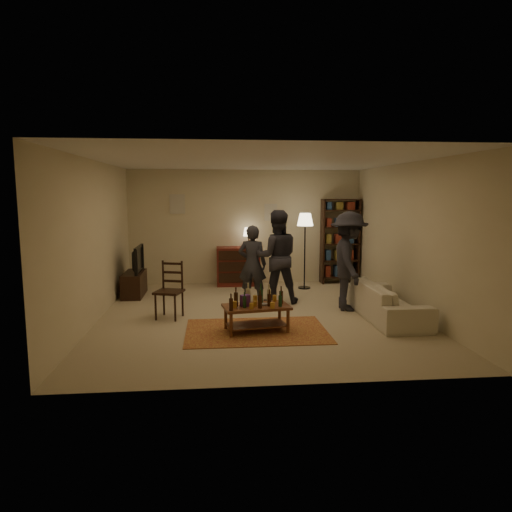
{
  "coord_description": "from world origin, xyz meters",
  "views": [
    {
      "loc": [
        -0.78,
        -7.84,
        2.15
      ],
      "look_at": [
        -0.03,
        0.1,
        1.05
      ],
      "focal_mm": 32.0,
      "sensor_mm": 36.0,
      "label": 1
    }
  ],
  "objects": [
    {
      "name": "bookshelf",
      "position": [
        2.25,
        2.78,
        1.03
      ],
      "size": [
        0.9,
        0.34,
        2.02
      ],
      "color": "black",
      "rests_on": "ground"
    },
    {
      "name": "floor",
      "position": [
        0.0,
        0.0,
        0.0
      ],
      "size": [
        6.0,
        6.0,
        0.0
      ],
      "primitive_type": "plane",
      "color": "#C6B793",
      "rests_on": "ground"
    },
    {
      "name": "sofa",
      "position": [
        2.2,
        -0.4,
        0.3
      ],
      "size": [
        0.81,
        2.08,
        0.61
      ],
      "primitive_type": "imported",
      "rotation": [
        0.0,
        0.0,
        1.57
      ],
      "color": "beige",
      "rests_on": "ground"
    },
    {
      "name": "person_by_sofa",
      "position": [
        1.7,
        0.25,
        0.91
      ],
      "size": [
        0.81,
        1.25,
        1.83
      ],
      "primitive_type": "imported",
      "rotation": [
        0.0,
        0.0,
        1.45
      ],
      "color": "#24242B",
      "rests_on": "ground"
    },
    {
      "name": "room_shell",
      "position": [
        -0.65,
        2.98,
        1.81
      ],
      "size": [
        6.0,
        6.0,
        6.0
      ],
      "color": "beige",
      "rests_on": "ground"
    },
    {
      "name": "rug",
      "position": [
        -0.12,
        -0.95,
        0.01
      ],
      "size": [
        2.2,
        1.5,
        0.01
      ],
      "primitive_type": "cube",
      "color": "maroon",
      "rests_on": "ground"
    },
    {
      "name": "dresser",
      "position": [
        -0.19,
        2.71,
        0.48
      ],
      "size": [
        1.0,
        0.5,
        1.36
      ],
      "color": "maroon",
      "rests_on": "ground"
    },
    {
      "name": "floor_lamp",
      "position": [
        1.28,
        2.19,
        1.45
      ],
      "size": [
        0.36,
        0.36,
        1.71
      ],
      "color": "black",
      "rests_on": "ground"
    },
    {
      "name": "person_right",
      "position": [
        0.45,
        0.92,
        0.92
      ],
      "size": [
        0.89,
        0.7,
        1.83
      ],
      "primitive_type": "imported",
      "rotation": [
        0.0,
        0.0,
        3.14
      ],
      "color": "#27272F",
      "rests_on": "ground"
    },
    {
      "name": "dining_chair",
      "position": [
        -1.53,
        0.02,
        0.53
      ],
      "size": [
        0.54,
        0.54,
        1.0
      ],
      "rotation": [
        0.0,
        0.0,
        -0.3
      ],
      "color": "black",
      "rests_on": "ground"
    },
    {
      "name": "person_left",
      "position": [
        -0.02,
        0.97,
        0.77
      ],
      "size": [
        0.64,
        0.5,
        1.54
      ],
      "primitive_type": "imported",
      "rotation": [
        0.0,
        0.0,
        2.87
      ],
      "color": "#292A31",
      "rests_on": "ground"
    },
    {
      "name": "coffee_table",
      "position": [
        -0.13,
        -0.95,
        0.38
      ],
      "size": [
        1.09,
        0.71,
        0.76
      ],
      "rotation": [
        0.0,
        0.0,
        0.16
      ],
      "color": "brown",
      "rests_on": "ground"
    },
    {
      "name": "tv_stand",
      "position": [
        -2.44,
        1.8,
        0.38
      ],
      "size": [
        0.4,
        1.0,
        1.06
      ],
      "color": "black",
      "rests_on": "ground"
    }
  ]
}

